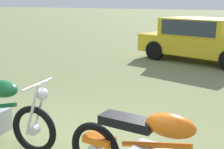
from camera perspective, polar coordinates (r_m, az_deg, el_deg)
The scene contains 1 object.
car_yellow at distance 10.68m, azimuth 16.12°, elevation 6.69°, with size 4.31×2.68×1.43m.
Camera 1 is at (2.04, -2.84, 2.04)m, focal length 48.89 mm.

